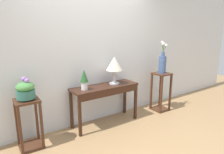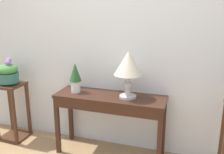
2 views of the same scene
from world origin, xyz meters
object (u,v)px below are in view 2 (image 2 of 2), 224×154
at_px(console_table, 109,105).
at_px(table_lamp, 128,66).
at_px(planter_bowl_wide_left, 8,73).
at_px(pedestal_stand_left, 12,111).
at_px(potted_plant_on_console, 75,76).

distance_m(console_table, table_lamp, 0.51).
xyz_separation_m(console_table, planter_bowl_wide_left, (-1.34, -0.01, 0.26)).
distance_m(table_lamp, pedestal_stand_left, 1.70).
bearing_deg(table_lamp, pedestal_stand_left, -178.89).
xyz_separation_m(table_lamp, planter_bowl_wide_left, (-1.54, -0.03, -0.20)).
xyz_separation_m(console_table, pedestal_stand_left, (-1.34, -0.01, -0.25)).
distance_m(potted_plant_on_console, pedestal_stand_left, 1.07).
xyz_separation_m(potted_plant_on_console, pedestal_stand_left, (-0.92, -0.02, -0.55)).
bearing_deg(planter_bowl_wide_left, pedestal_stand_left, -137.46).
bearing_deg(table_lamp, console_table, -173.36).
relative_size(console_table, pedestal_stand_left, 1.66).
xyz_separation_m(console_table, potted_plant_on_console, (-0.42, 0.01, 0.30)).
bearing_deg(planter_bowl_wide_left, potted_plant_on_console, 1.15).
relative_size(potted_plant_on_console, planter_bowl_wide_left, 1.06).
bearing_deg(table_lamp, potted_plant_on_console, -178.99).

